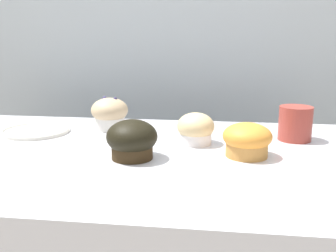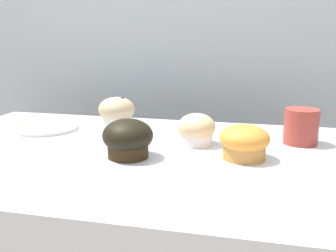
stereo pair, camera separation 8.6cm
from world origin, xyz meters
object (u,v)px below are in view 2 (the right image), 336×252
Objects in this scene: serving_plate at (46,128)px; coffee_cup at (301,125)px; muffin_front_center at (197,130)px; muffin_front_left at (128,139)px; muffin_back_right at (117,112)px; muffin_back_left at (244,142)px.

coffee_cup is at bearing 1.31° from serving_plate.
muffin_front_center is 0.74× the size of coffee_cup.
muffin_front_center is at bearing -164.47° from coffee_cup.
coffee_cup is 0.68× the size of serving_plate.
serving_plate is (-0.29, 0.17, -0.03)m from muffin_front_left.
coffee_cup is (0.23, 0.06, 0.01)m from muffin_front_center.
muffin_back_right is 0.83× the size of coffee_cup.
muffin_back_left is at bearing -129.24° from coffee_cup.
muffin_front_center reaches higher than serving_plate.
serving_plate is at bearing -162.51° from muffin_back_right.
muffin_back_right is at bearing 17.49° from serving_plate.
muffin_back_right is at bearing 174.83° from coffee_cup.
muffin_front_center is 0.14m from muffin_back_left.
muffin_front_left is at bearing -151.52° from coffee_cup.
muffin_front_center is 0.41m from serving_plate.
coffee_cup reaches higher than muffin_front_left.
muffin_back_left is (0.11, -0.08, 0.00)m from muffin_front_center.
muffin_front_center is 0.17m from muffin_front_left.
muffin_front_center is 0.50× the size of serving_plate.
muffin_back_right is 0.57× the size of serving_plate.
muffin_front_center is at bearing 46.46° from muffin_front_left.
serving_plate is at bearing 165.63° from muffin_back_left.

